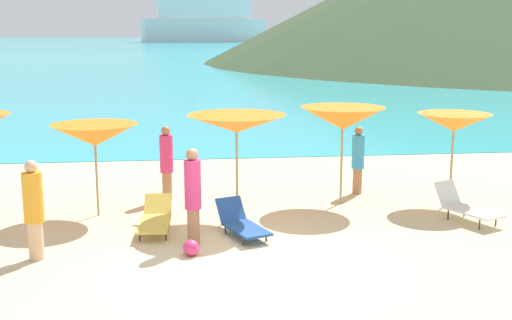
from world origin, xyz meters
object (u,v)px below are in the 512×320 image
object	(u,v)px
beachgoer_0	(167,161)
cruise_ship	(204,17)
lounge_chair_3	(465,206)
beach_ball	(191,248)
umbrella_1	(95,135)
umbrella_2	(237,124)
beachgoer_2	(193,194)
umbrella_4	(454,123)
beachgoer_3	(358,158)
umbrella_3	(343,118)
lounge_chair_0	(156,218)
beachgoer_1	(34,208)
lounge_chair_2	(242,223)

from	to	relation	value
beachgoer_0	cruise_ship	distance (m)	239.40
lounge_chair_3	beach_ball	bearing A→B (deg)	170.18
umbrella_1	umbrella_2	xyz separation A→B (m)	(3.07, -0.64, 0.29)
umbrella_2	beachgoer_2	size ratio (longest dim) A/B	1.22
umbrella_1	umbrella_4	bearing A→B (deg)	0.63
lounge_chair_3	beachgoer_2	distance (m)	6.03
beachgoer_0	beach_ball	bearing A→B (deg)	-47.82
beachgoer_2	cruise_ship	size ratio (longest dim) A/B	0.04
beachgoer_3	umbrella_3	bearing A→B (deg)	4.11
lounge_chair_0	beachgoer_1	xyz separation A→B (m)	(-2.09, -1.46, 0.70)
lounge_chair_3	beachgoer_2	xyz separation A→B (m)	(-5.92, -0.94, 0.69)
umbrella_2	beach_ball	distance (m)	3.18
lounge_chair_3	beachgoer_0	xyz separation A→B (m)	(-6.49, 2.51, 0.65)
umbrella_2	beachgoer_1	size ratio (longest dim) A/B	1.26
beachgoer_0	beachgoer_1	world-z (taller)	same
beachgoer_3	lounge_chair_3	bearing A→B (deg)	72.92
lounge_chair_0	beachgoer_3	world-z (taller)	beachgoer_3
lounge_chair_2	beachgoer_1	size ratio (longest dim) A/B	0.87
umbrella_3	umbrella_4	bearing A→B (deg)	-6.14
lounge_chair_2	umbrella_2	bearing A→B (deg)	68.60
umbrella_3	lounge_chair_2	xyz separation A→B (m)	(-2.60, -2.18, -1.80)
umbrella_1	lounge_chair_3	size ratio (longest dim) A/B	1.27
beachgoer_3	beach_ball	xyz separation A→B (m)	(-4.29, -4.19, -0.76)
lounge_chair_3	beachgoer_0	bearing A→B (deg)	134.40
lounge_chair_3	beachgoer_2	size ratio (longest dim) A/B	0.86
umbrella_1	umbrella_4	distance (m)	8.27
cruise_ship	umbrella_4	bearing A→B (deg)	-103.11
lounge_chair_2	beachgoer_0	xyz separation A→B (m)	(-1.54, 2.97, 0.72)
lounge_chair_3	beachgoer_3	bearing A→B (deg)	98.35
beach_ball	beachgoer_3	bearing A→B (deg)	44.28
umbrella_1	umbrella_2	size ratio (longest dim) A/B	0.90
umbrella_4	beachgoer_3	xyz separation A→B (m)	(-1.96, 1.19, -1.04)
lounge_chair_0	lounge_chair_2	size ratio (longest dim) A/B	1.05
lounge_chair_0	beachgoer_1	bearing A→B (deg)	-141.75
lounge_chair_0	beachgoer_2	size ratio (longest dim) A/B	0.89
lounge_chair_2	lounge_chair_3	xyz separation A→B (m)	(4.94, 0.46, 0.07)
umbrella_3	cruise_ship	distance (m)	240.02
beachgoer_3	cruise_ship	distance (m)	239.14
umbrella_4	beachgoer_3	bearing A→B (deg)	148.80
lounge_chair_2	beachgoer_3	world-z (taller)	beachgoer_3
beachgoer_0	lounge_chair_3	bearing A→B (deg)	13.97
umbrella_3	lounge_chair_0	size ratio (longest dim) A/B	1.38
umbrella_1	beachgoer_1	bearing A→B (deg)	-105.40
umbrella_3	beachgoer_2	world-z (taller)	umbrella_3
lounge_chair_3	cruise_ship	bearing A→B (deg)	64.74
umbrella_4	cruise_ship	xyz separation A→B (m)	(3.15, 240.11, 7.56)
umbrella_1	cruise_ship	xyz separation A→B (m)	(11.42, 240.20, 7.69)
beachgoer_3	lounge_chair_0	bearing A→B (deg)	-22.52
umbrella_3	beachgoer_0	distance (m)	4.35
beachgoer_1	umbrella_2	bearing A→B (deg)	-104.55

